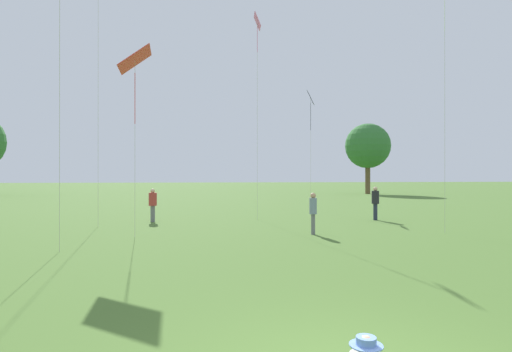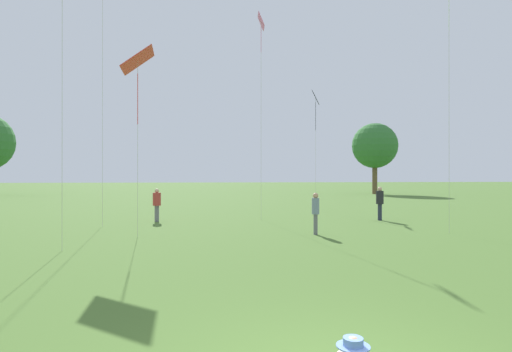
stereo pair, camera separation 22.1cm
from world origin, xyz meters
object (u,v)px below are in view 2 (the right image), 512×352
(person_standing_0, at_px, (380,200))
(kite_6, at_px, (316,101))
(distant_tree_0, at_px, (375,146))
(person_standing_1, at_px, (157,202))
(person_standing_3, at_px, (316,209))
(kite_1, at_px, (261,31))
(kite_3, at_px, (138,63))

(person_standing_0, xyz_separation_m, kite_6, (-1.32, 6.95, 6.30))
(kite_6, bearing_deg, distant_tree_0, 35.33)
(person_standing_1, distance_m, person_standing_3, 8.35)
(person_standing_1, distance_m, distant_tree_0, 37.51)
(kite_1, xyz_separation_m, kite_3, (-5.32, -5.17, -3.32))
(person_standing_3, bearing_deg, person_standing_0, 100.70)
(kite_1, bearing_deg, distant_tree_0, 16.44)
(person_standing_1, height_order, person_standing_3, person_standing_1)
(kite_3, relative_size, distant_tree_0, 0.76)
(kite_3, height_order, kite_6, kite_6)
(person_standing_0, distance_m, kite_1, 10.54)
(distant_tree_0, bearing_deg, person_standing_0, -113.83)
(kite_3, distance_m, distant_tree_0, 41.16)
(person_standing_1, relative_size, kite_1, 0.15)
(person_standing_0, height_order, kite_3, kite_3)
(kite_6, bearing_deg, kite_1, -150.09)
(person_standing_0, bearing_deg, person_standing_3, 120.37)
(kite_6, bearing_deg, person_standing_3, -128.31)
(person_standing_1, xyz_separation_m, kite_1, (5.19, 0.18, 8.73))
(kite_1, height_order, kite_6, kite_1)
(kite_1, bearing_deg, person_standing_3, -116.53)
(kite_6, bearing_deg, person_standing_0, -101.38)
(person_standing_0, distance_m, person_standing_3, 6.35)
(person_standing_3, relative_size, kite_6, 0.20)
(person_standing_3, height_order, kite_6, kite_6)
(person_standing_3, distance_m, kite_3, 8.53)
(kite_1, height_order, distant_tree_0, kite_1)
(person_standing_0, relative_size, kite_3, 0.25)
(person_standing_0, xyz_separation_m, person_standing_3, (-4.61, -4.37, -0.04))
(distant_tree_0, bearing_deg, kite_6, -122.55)
(person_standing_1, height_order, kite_3, kite_3)
(person_standing_3, height_order, distant_tree_0, distant_tree_0)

